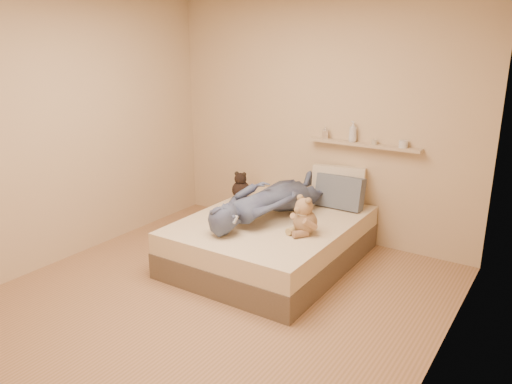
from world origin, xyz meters
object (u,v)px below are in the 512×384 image
Objects in this scene: game_console at (227,218)px; pillow_cream at (338,185)px; pillow_grey at (340,192)px; person at (271,199)px; wall_shelf at (363,145)px; bed at (271,240)px; teddy_bear at (304,218)px; dark_plush at (241,187)px.

pillow_cream is at bearing 73.21° from game_console.
pillow_grey is 0.78m from person.
wall_shelf is (0.59, 0.86, 0.46)m from person.
pillow_cream reaches higher than person.
game_console is at bearing -99.59° from bed.
teddy_bear is at bearing 37.98° from game_console.
teddy_bear is 1.21m from dark_plush.
bed is at bearing 159.32° from teddy_bear.
pillow_grey reaches higher than game_console.
dark_plush is at bearing -154.79° from pillow_cream.
person is (-0.04, 0.05, 0.42)m from bed.
game_console reaches higher than bed.
bed is 3.45× the size of pillow_cream.
dark_plush is 1.06m from pillow_cream.
teddy_bear is 0.86m from pillow_grey.
teddy_bear is 0.73× the size of pillow_grey.
pillow_grey is at bearing 92.43° from teddy_bear.
wall_shelf is at bearing -113.89° from person.
dark_plush is (-1.08, 0.55, -0.02)m from teddy_bear.
pillow_grey is (0.41, 0.69, 0.40)m from bed.
pillow_cream is 1.10× the size of pillow_grey.
teddy_bear is 1.01m from pillow_cream.
game_console is 1.49m from pillow_cream.
person is (-0.37, -0.78, -0.01)m from pillow_cream.
teddy_bear reaches higher than dark_plush.
wall_shelf reaches higher than person.
bed is at bearing -30.91° from dark_plush.
bed is 0.89m from pillow_grey.
pillow_cream is (0.43, 1.42, 0.03)m from game_console.
bed is 3.80× the size of pillow_grey.
wall_shelf is (0.11, 1.08, 0.50)m from teddy_bear.
dark_plush is (-0.53, 0.97, -0.04)m from game_console.
pillow_grey is 0.42× the size of wall_shelf.
teddy_bear reaches higher than bed.
person is at bearing -124.73° from pillow_grey.
game_console is 0.39× the size of pillow_grey.
wall_shelf reaches higher than bed.
bed is 0.42m from person.
bed is at bearing 80.41° from game_console.
person reaches higher than bed.
person is (0.59, -0.33, 0.06)m from dark_plush.
person is at bearing -29.13° from dark_plush.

